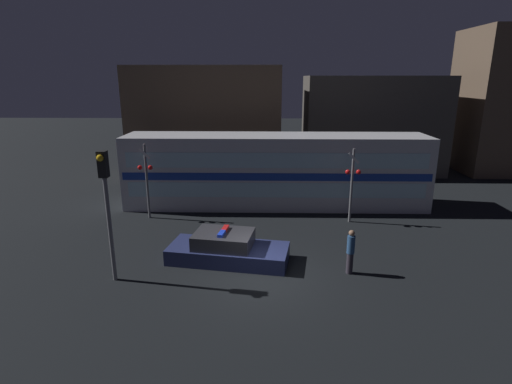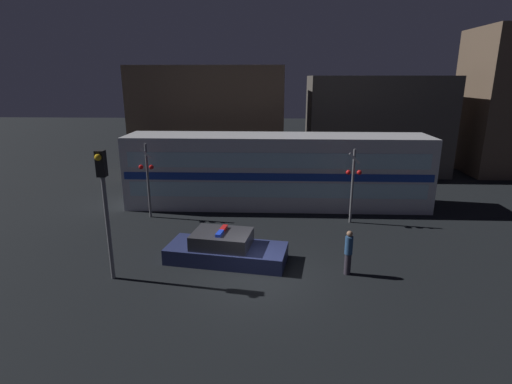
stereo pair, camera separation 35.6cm
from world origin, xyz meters
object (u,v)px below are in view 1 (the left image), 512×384
object	(u,v)px
train	(275,171)
police_car	(227,249)
crossing_signal_near	(352,181)
traffic_light_corner	(106,196)
pedestrian	(351,251)

from	to	relation	value
train	police_car	distance (m)	7.86
train	crossing_signal_near	world-z (taller)	train
train	traffic_light_corner	world-z (taller)	traffic_light_corner
train	police_car	world-z (taller)	train
pedestrian	train	bearing A→B (deg)	107.23
crossing_signal_near	pedestrian	bearing A→B (deg)	-101.53
police_car	crossing_signal_near	xyz separation A→B (m)	(5.84, 4.61, 1.69)
crossing_signal_near	traffic_light_corner	world-z (taller)	traffic_light_corner
pedestrian	traffic_light_corner	bearing A→B (deg)	-175.34
police_car	pedestrian	world-z (taller)	pedestrian
police_car	crossing_signal_near	bearing A→B (deg)	47.38
police_car	crossing_signal_near	distance (m)	7.63
pedestrian	traffic_light_corner	xyz separation A→B (m)	(-8.66, -0.71, 2.31)
train	traffic_light_corner	size ratio (longest dim) A/B	3.54
police_car	pedestrian	size ratio (longest dim) A/B	2.88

